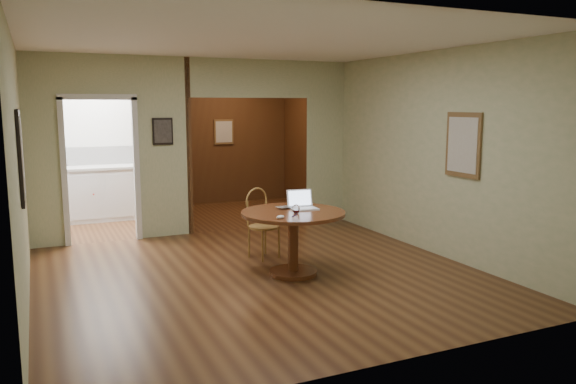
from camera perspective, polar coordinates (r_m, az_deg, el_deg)
name	(u,v)px	position (r m, az deg, el deg)	size (l,w,h in m)	color
floor	(263,276)	(6.68, -2.59, -8.50)	(5.00, 5.00, 0.00)	#422313
room_shell	(163,149)	(9.24, -12.54, 4.27)	(5.20, 7.50, 5.00)	white
dining_table	(293,228)	(6.58, 0.53, -3.67)	(1.22, 1.22, 0.76)	#5D2F17
chair	(261,219)	(7.36, -2.77, -2.76)	(0.49, 0.49, 0.92)	olive
open_laptop	(302,204)	(6.71, 1.43, -1.18)	(0.34, 0.30, 0.22)	white
closed_laptop	(292,208)	(6.71, 0.40, -1.59)	(0.33, 0.21, 0.03)	#B0B0B5
mouse	(280,217)	(6.11, -0.78, -2.56)	(0.10, 0.05, 0.04)	white
wine_glass	(296,209)	(6.43, 0.83, -1.72)	(0.09, 0.09, 0.10)	white
pen	(294,215)	(6.28, 0.66, -2.40)	(0.01, 0.01, 0.14)	#0C0C57
kitchen_cabinet	(101,193)	(10.29, -18.46, -0.10)	(2.06, 0.60, 0.94)	silver
grocery_bag	(146,157)	(10.32, -14.21, 3.50)	(0.27, 0.23, 0.27)	#BEAF8B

